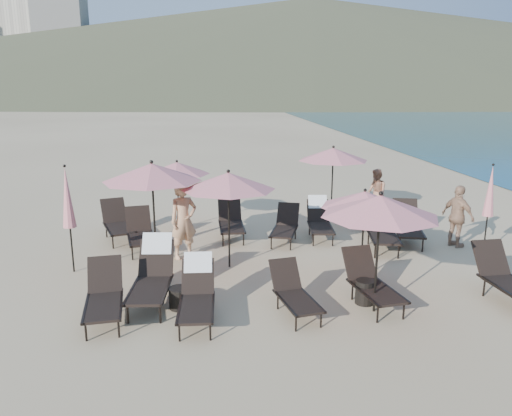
{
  "coord_description": "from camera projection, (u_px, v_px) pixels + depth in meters",
  "views": [
    {
      "loc": [
        -2.22,
        -8.94,
        4.16
      ],
      "look_at": [
        -1.05,
        3.5,
        1.1
      ],
      "focal_mm": 35.0,
      "sensor_mm": 36.0,
      "label": 1
    }
  ],
  "objects": [
    {
      "name": "ground",
      "position": [
        326.0,
        303.0,
        9.83
      ],
      "size": [
        800.0,
        800.0,
        0.0
      ],
      "primitive_type": "plane",
      "color": "#D6BA8C",
      "rests_on": "ground"
    },
    {
      "name": "volcanic_headland",
      "position": [
        329.0,
        48.0,
        302.67
      ],
      "size": [
        690.0,
        690.0,
        55.0
      ],
      "color": "brown",
      "rests_on": "ground"
    },
    {
      "name": "hotel_skyline",
      "position": [
        30.0,
        46.0,
        257.9
      ],
      "size": [
        109.0,
        82.0,
        55.0
      ],
      "color": "beige",
      "rests_on": "ground"
    },
    {
      "name": "lounger_0",
      "position": [
        104.0,
        296.0,
        9.06
      ],
      "size": [
        0.87,
        1.76,
        0.97
      ],
      "rotation": [
        0.0,
        0.0,
        0.14
      ],
      "color": "black",
      "rests_on": "ground"
    },
    {
      "name": "lounger_1",
      "position": [
        153.0,
        274.0,
        9.8
      ],
      "size": [
        0.83,
        1.96,
        1.19
      ],
      "rotation": [
        0.0,
        0.0,
        -0.07
      ],
      "color": "black",
      "rests_on": "ground"
    },
    {
      "name": "lounger_2",
      "position": [
        197.0,
        292.0,
        9.09
      ],
      "size": [
        0.67,
        1.72,
        1.06
      ],
      "rotation": [
        0.0,
        0.0,
        -0.03
      ],
      "color": "black",
      "rests_on": "ground"
    },
    {
      "name": "lounger_3",
      "position": [
        294.0,
        292.0,
        9.32
      ],
      "size": [
        0.87,
        1.59,
        0.87
      ],
      "rotation": [
        0.0,
        0.0,
        0.21
      ],
      "color": "black",
      "rests_on": "ground"
    },
    {
      "name": "lounger_4",
      "position": [
        371.0,
        282.0,
        9.71
      ],
      "size": [
        0.91,
        1.76,
        0.97
      ],
      "rotation": [
        0.0,
        0.0,
        0.17
      ],
      "color": "black",
      "rests_on": "ground"
    },
    {
      "name": "lounger_5",
      "position": [
        507.0,
        278.0,
        9.82
      ],
      "size": [
        0.8,
        1.84,
        1.04
      ],
      "rotation": [
        0.0,
        0.0,
        0.07
      ],
      "color": "black",
      "rests_on": "ground"
    },
    {
      "name": "lounger_6",
      "position": [
        117.0,
        222.0,
        13.85
      ],
      "size": [
        1.22,
        1.89,
        1.02
      ],
      "rotation": [
        0.0,
        0.0,
        0.34
      ],
      "color": "black",
      "rests_on": "ground"
    },
    {
      "name": "lounger_7",
      "position": [
        140.0,
        232.0,
        12.98
      ],
      "size": [
        1.0,
        1.83,
        1.0
      ],
      "rotation": [
        0.0,
        0.0,
        0.21
      ],
      "color": "black",
      "rests_on": "ground"
    },
    {
      "name": "lounger_8",
      "position": [
        231.0,
        221.0,
        14.02
      ],
      "size": [
        0.71,
        1.77,
        1.01
      ],
      "rotation": [
        0.0,
        0.0,
        0.03
      ],
      "color": "black",
      "rests_on": "ground"
    },
    {
      "name": "lounger_9",
      "position": [
        285.0,
        226.0,
        13.66
      ],
      "size": [
        1.06,
        1.74,
        0.94
      ],
      "rotation": [
        0.0,
        0.0,
        -0.3
      ],
      "color": "black",
      "rests_on": "ground"
    },
    {
      "name": "lounger_10",
      "position": [
        320.0,
        219.0,
        14.05
      ],
      "size": [
        0.79,
        1.76,
        1.07
      ],
      "rotation": [
        0.0,
        0.0,
        -0.1
      ],
      "color": "black",
      "rests_on": "ground"
    },
    {
      "name": "lounger_11",
      "position": [
        376.0,
        220.0,
        14.31
      ],
      "size": [
        0.89,
        1.69,
        0.93
      ],
      "rotation": [
        0.0,
        0.0,
        0.18
      ],
      "color": "black",
      "rests_on": "ground"
    },
    {
      "name": "lounger_12",
      "position": [
        407.0,
        224.0,
        13.61
      ],
      "size": [
        1.11,
        1.93,
        1.05
      ],
      "rotation": [
        0.0,
        0.0,
        -0.25
      ],
      "color": "black",
      "rests_on": "ground"
    },
    {
      "name": "lounger_13",
      "position": [
        382.0,
        230.0,
        13.09
      ],
      "size": [
        0.99,
        1.91,
        1.05
      ],
      "rotation": [
        0.0,
        0.0,
        -0.17
      ],
      "color": "black",
      "rests_on": "ground"
    },
    {
      "name": "umbrella_open_0",
      "position": [
        152.0,
        172.0,
        11.59
      ],
      "size": [
        2.32,
        2.32,
        2.5
      ],
      "color": "black",
      "rests_on": "ground"
    },
    {
      "name": "umbrella_open_1",
      "position": [
        228.0,
        181.0,
        11.31
      ],
      "size": [
        2.17,
        2.17,
        2.33
      ],
      "color": "black",
      "rests_on": "ground"
    },
    {
      "name": "umbrella_open_2",
      "position": [
        365.0,
        199.0,
        10.65
      ],
      "size": [
        1.9,
        1.9,
        2.04
      ],
      "color": "black",
      "rests_on": "ground"
    },
    {
      "name": "umbrella_open_3",
      "position": [
        177.0,
        168.0,
        14.55
      ],
      "size": [
        1.92,
        1.92,
        2.07
      ],
      "color": "black",
      "rests_on": "ground"
    },
    {
      "name": "umbrella_open_4",
      "position": [
        333.0,
        154.0,
        15.54
      ],
      "size": [
        2.2,
        2.2,
        2.37
      ],
      "color": "black",
      "rests_on": "ground"
    },
    {
      "name": "umbrella_open_5",
      "position": [
        380.0,
        206.0,
        8.98
      ],
      "size": [
        2.16,
        2.16,
        2.33
      ],
      "color": "black",
      "rests_on": "ground"
    },
    {
      "name": "umbrella_closed_0",
      "position": [
        490.0,
        192.0,
        12.36
      ],
      "size": [
        0.27,
        0.27,
        2.32
      ],
      "color": "black",
      "rests_on": "ground"
    },
    {
      "name": "umbrella_closed_1",
      "position": [
        67.0,
        198.0,
        11.07
      ],
      "size": [
        0.29,
        0.29,
        2.5
      ],
      "color": "black",
      "rests_on": "ground"
    },
    {
      "name": "side_table_0",
      "position": [
        180.0,
        298.0,
        9.56
      ],
      "size": [
        0.42,
        0.42,
        0.41
      ],
      "primitive_type": "cylinder",
      "color": "black",
      "rests_on": "ground"
    },
    {
      "name": "side_table_1",
      "position": [
        365.0,
        292.0,
        9.76
      ],
      "size": [
        0.38,
        0.38,
        0.48
      ],
      "primitive_type": "cylinder",
      "color": "black",
      "rests_on": "ground"
    },
    {
      "name": "beachgoer_a",
      "position": [
        184.0,
        221.0,
        12.22
      ],
      "size": [
        0.82,
        0.71,
        1.9
      ],
      "primitive_type": "imported",
      "rotation": [
        0.0,
        0.0,
        0.46
      ],
      "color": "tan",
      "rests_on": "ground"
    },
    {
      "name": "beachgoer_b",
      "position": [
        376.0,
        193.0,
        16.28
      ],
      "size": [
        0.61,
        0.77,
        1.55
      ],
      "primitive_type": "imported",
      "rotation": [
        0.0,
        0.0,
        -1.54
      ],
      "color": "#B0785B",
      "rests_on": "ground"
    },
    {
      "name": "beachgoer_c",
      "position": [
        458.0,
        216.0,
        13.09
      ],
      "size": [
        0.77,
        1.05,
        1.66
      ],
      "primitive_type": "imported",
      "rotation": [
        0.0,
        0.0,
        2.0
      ],
      "color": "#A87E5F",
      "rests_on": "ground"
    }
  ]
}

